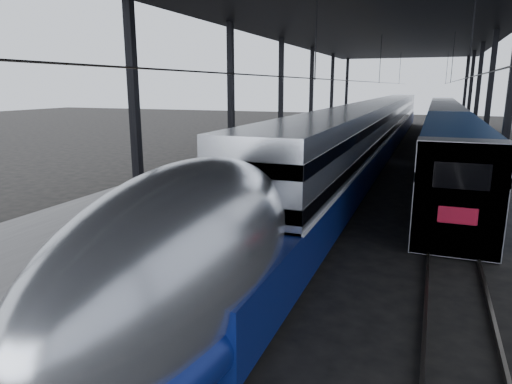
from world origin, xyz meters
The scene contains 8 objects.
ground centered at (0.00, 0.00, 0.00)m, with size 160.00×160.00×0.00m, color black.
platform centered at (-3.50, 20.00, 0.50)m, with size 6.00×80.00×1.00m, color #4C4C4F.
yellow_strip centered at (-0.70, 20.00, 1.00)m, with size 0.30×80.00×0.01m, color yellow.
rails centered at (4.50, 20.00, 0.08)m, with size 6.52×80.00×0.16m.
canopy centered at (1.90, 20.00, 9.12)m, with size 18.00×75.00×9.47m.
tgv_train centered at (2.00, 23.10, 1.90)m, with size 2.84×65.20×4.07m.
second_train centered at (7.00, 30.37, 1.85)m, with size 2.65×56.05×3.65m.
child centered at (-1.25, -3.59, 1.44)m, with size 0.32×0.21×0.89m, color #4D2519.
Camera 1 is at (6.09, -11.44, 5.25)m, focal length 32.00 mm.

